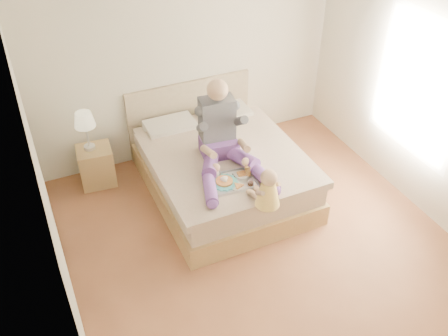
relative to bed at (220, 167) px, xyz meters
name	(u,v)px	position (x,y,z in m)	size (l,w,h in m)	color
room	(275,125)	(0.08, -1.08, 1.19)	(4.02, 4.22, 2.71)	brown
bed	(220,167)	(0.00, 0.00, 0.00)	(1.70, 2.18, 1.00)	#9A7A48
nightstand	(96,166)	(-1.36, 0.73, -0.06)	(0.45, 0.41, 0.51)	#9A7A48
lamp	(85,122)	(-1.39, 0.76, 0.57)	(0.25, 0.25, 0.50)	silver
adult	(222,140)	(-0.08, -0.25, 0.57)	(0.81, 1.19, 0.96)	#56327D
tray	(233,180)	(-0.15, -0.66, 0.32)	(0.51, 0.42, 0.14)	silver
baby	(267,190)	(0.02, -1.12, 0.47)	(0.29, 0.39, 0.43)	#FFD350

